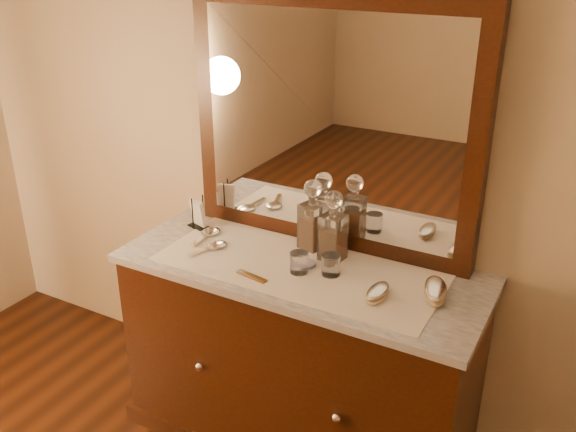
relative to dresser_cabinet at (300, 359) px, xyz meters
The scene contains 18 objects.
dresser_cabinet is the anchor object (origin of this frame).
dresser_plinth 0.37m from the dresser_cabinet, ahead, with size 1.46×0.59×0.08m, color black.
knob_left 0.42m from the dresser_cabinet, 136.47° to the right, with size 0.04×0.04×0.04m, color silver.
knob_right 0.42m from the dresser_cabinet, 43.53° to the right, with size 0.04×0.04×0.04m, color silver.
marble_top 0.42m from the dresser_cabinet, ahead, with size 1.44×0.59×0.03m, color white.
mirror_frame 0.97m from the dresser_cabinet, 90.00° to the left, with size 1.20×0.08×1.00m, color black.
mirror_glass 0.96m from the dresser_cabinet, 90.00° to the left, with size 1.06×0.01×0.86m, color white.
lace_runner 0.44m from the dresser_cabinet, 90.00° to the right, with size 1.10×0.45×0.00m, color white.
pin_dish 0.45m from the dresser_cabinet, 17.83° to the left, with size 0.07×0.07×0.01m, color white.
comb 0.49m from the dresser_cabinet, 123.18° to the right, with size 0.13×0.02×0.01m, color brown.
napkin_rack 0.75m from the dresser_cabinet, behind, with size 0.11×0.08×0.14m.
decanter_left 0.58m from the dresser_cabinet, 100.52° to the left, with size 0.11×0.11×0.29m.
decanter_right 0.57m from the dresser_cabinet, 50.95° to the left, with size 0.10×0.10×0.29m.
brush_near 0.59m from the dresser_cabinet, 13.35° to the right, with size 0.07×0.14×0.04m.
brush_far 0.70m from the dresser_cabinet, ahead, with size 0.13×0.19×0.05m.
hand_mirror_outer 0.65m from the dresser_cabinet, behind, with size 0.08×0.20×0.02m.
hand_mirror_inner 0.59m from the dresser_cabinet, behind, with size 0.10×0.19×0.02m.
tumblers 0.49m from the dresser_cabinet, 22.38° to the right, with size 0.18×0.11×0.08m.
Camera 1 is at (0.99, 0.06, 2.02)m, focal length 39.12 mm.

